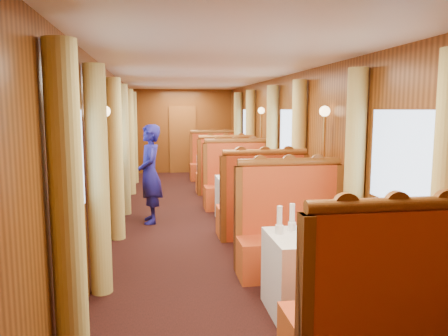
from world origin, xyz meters
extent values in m
cube|color=brown|center=(0.00, 5.97, 1.00)|extent=(0.80, 0.04, 2.00)
cube|color=white|center=(0.75, -3.50, 0.38)|extent=(1.05, 0.72, 0.75)
cube|color=#B02013|center=(0.75, -4.67, 0.85)|extent=(1.30, 0.12, 0.80)
cylinder|color=brown|center=(0.75, -4.67, 1.29)|extent=(1.23, 0.10, 0.10)
cube|color=#B02013|center=(0.75, -2.55, 0.23)|extent=(1.30, 0.55, 0.45)
cube|color=#B02013|center=(0.75, -2.33, 0.85)|extent=(1.30, 0.12, 0.80)
cylinder|color=brown|center=(0.75, -2.33, 1.29)|extent=(1.23, 0.10, 0.10)
cube|color=white|center=(0.75, 0.00, 0.38)|extent=(1.05, 0.72, 0.75)
cube|color=#B02013|center=(0.75, -0.95, 0.23)|extent=(1.30, 0.55, 0.45)
cube|color=#B02013|center=(0.75, -1.17, 0.85)|extent=(1.30, 0.12, 0.80)
cylinder|color=brown|center=(0.75, -1.17, 1.29)|extent=(1.23, 0.10, 0.10)
cube|color=#B02013|center=(0.75, 0.95, 0.23)|extent=(1.30, 0.55, 0.45)
cube|color=#B02013|center=(0.75, 1.17, 0.85)|extent=(1.30, 0.12, 0.80)
cylinder|color=brown|center=(0.75, 1.17, 1.29)|extent=(1.23, 0.10, 0.10)
cube|color=white|center=(0.75, 3.50, 0.38)|extent=(1.05, 0.72, 0.75)
cube|color=#B02013|center=(0.75, 2.55, 0.23)|extent=(1.30, 0.55, 0.45)
cube|color=#B02013|center=(0.75, 2.33, 0.85)|extent=(1.30, 0.12, 0.80)
cylinder|color=brown|center=(0.75, 2.33, 1.29)|extent=(1.23, 0.10, 0.10)
cube|color=#B02013|center=(0.75, 4.45, 0.23)|extent=(1.30, 0.55, 0.45)
cube|color=#B02013|center=(0.75, 4.67, 0.85)|extent=(1.30, 0.12, 0.80)
cylinder|color=brown|center=(0.75, 4.67, 1.29)|extent=(1.23, 0.10, 0.10)
cube|color=silver|center=(0.65, -3.54, 0.76)|extent=(0.39, 0.33, 0.01)
cylinder|color=white|center=(1.02, -3.61, 0.76)|extent=(0.21, 0.21, 0.01)
cylinder|color=white|center=(0.33, -3.40, 0.79)|extent=(0.08, 0.08, 0.08)
cylinder|color=white|center=(0.33, -3.40, 0.92)|extent=(0.05, 0.05, 0.18)
cylinder|color=white|center=(0.48, -3.32, 0.79)|extent=(0.08, 0.08, 0.08)
cylinder|color=white|center=(0.48, -3.32, 0.92)|extent=(0.05, 0.05, 0.18)
cylinder|color=silver|center=(0.71, 0.00, 0.82)|extent=(0.06, 0.06, 0.14)
cylinder|color=silver|center=(0.78, 3.49, 0.82)|extent=(0.06, 0.06, 0.14)
cylinder|color=#CEC269|center=(-1.38, -4.28, 1.18)|extent=(0.22, 0.22, 2.35)
cylinder|color=#CEC269|center=(-1.38, -2.72, 1.18)|extent=(0.22, 0.22, 2.35)
cylinder|color=#CEC269|center=(1.38, -4.28, 1.18)|extent=(0.22, 0.22, 2.35)
cylinder|color=#CEC269|center=(1.38, -2.72, 1.18)|extent=(0.22, 0.22, 2.35)
cylinder|color=#CEC269|center=(-1.38, -0.78, 1.18)|extent=(0.22, 0.22, 2.35)
cylinder|color=#CEC269|center=(-1.38, 0.78, 1.18)|extent=(0.22, 0.22, 2.35)
cylinder|color=#CEC269|center=(1.38, -0.78, 1.18)|extent=(0.22, 0.22, 2.35)
cylinder|color=#CEC269|center=(1.38, 0.78, 1.18)|extent=(0.22, 0.22, 2.35)
cylinder|color=#CEC269|center=(-1.38, 2.72, 1.18)|extent=(0.22, 0.22, 2.35)
cylinder|color=#CEC269|center=(-1.38, 4.28, 1.18)|extent=(0.22, 0.22, 2.35)
cylinder|color=#CEC269|center=(1.38, 2.72, 1.18)|extent=(0.22, 0.22, 2.35)
cylinder|color=#CEC269|center=(1.38, 4.28, 1.18)|extent=(0.22, 0.22, 2.35)
cylinder|color=#BF8C3F|center=(-1.40, -1.75, 0.93)|extent=(0.04, 0.04, 1.85)
sphere|color=#FFD18C|center=(-1.40, -1.75, 1.88)|extent=(0.14, 0.14, 0.14)
cylinder|color=#BF8C3F|center=(1.40, -1.75, 0.93)|extent=(0.04, 0.04, 1.85)
sphere|color=#FFD18C|center=(1.40, -1.75, 1.88)|extent=(0.14, 0.14, 0.14)
cylinder|color=#BF8C3F|center=(-1.40, 1.75, 0.93)|extent=(0.04, 0.04, 1.85)
sphere|color=#FFD18C|center=(-1.40, 1.75, 1.88)|extent=(0.14, 0.14, 0.14)
cylinder|color=#BF8C3F|center=(1.40, 1.75, 0.93)|extent=(0.04, 0.04, 1.85)
sphere|color=#FFD18C|center=(1.40, 1.75, 1.88)|extent=(0.14, 0.14, 0.14)
imported|color=navy|center=(-0.90, 0.10, 0.83)|extent=(0.45, 0.64, 1.66)
cube|color=beige|center=(0.75, 0.82, 0.75)|extent=(0.40, 0.24, 0.55)
sphere|color=tan|center=(0.75, 0.82, 1.11)|extent=(0.20, 0.20, 0.20)
cube|color=beige|center=(0.75, 0.65, 0.52)|extent=(0.36, 0.30, 0.14)
camera|label=1|loc=(-0.79, -7.23, 1.90)|focal=35.00mm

